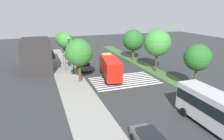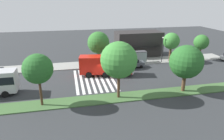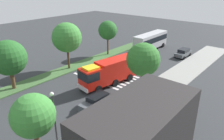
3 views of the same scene
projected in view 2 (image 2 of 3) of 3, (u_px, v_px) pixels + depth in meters
name	position (u px, v px, depth m)	size (l,w,h in m)	color
ground_plane	(105.00, 79.00, 36.75)	(120.00, 120.00, 0.00)	#2D3033
sidewalk	(98.00, 64.00, 44.69)	(60.00, 4.87, 0.14)	gray
median_strip	(114.00, 98.00, 29.62)	(60.00, 3.00, 0.14)	#3D6033
crosswalk	(94.00, 80.00, 36.37)	(6.75, 11.17, 0.01)	silver
fire_truck	(107.00, 65.00, 37.79)	(10.00, 4.13, 3.68)	red
parked_car_mid	(132.00, 63.00, 42.41)	(4.72, 2.17, 1.71)	#474C51
bus_stop_shelter	(139.00, 55.00, 44.90)	(3.50, 1.40, 2.46)	#4C4C51
bench_near_shelter	(121.00, 62.00, 44.54)	(1.60, 0.50, 0.90)	#2D472D
street_lamp	(163.00, 47.00, 44.68)	(0.36, 0.36, 5.63)	#2D2D30
storefront_building	(138.00, 44.00, 50.68)	(10.94, 6.27, 5.90)	#282626
sidewalk_tree_far_west	(98.00, 43.00, 41.74)	(4.45, 4.45, 7.13)	#47301E
sidewalk_tree_west	(171.00, 41.00, 45.10)	(3.62, 3.62, 6.36)	#513823
sidewalk_tree_center	(201.00, 42.00, 46.79)	(3.39, 3.39, 5.66)	#513823
median_tree_far_west	(38.00, 69.00, 25.93)	(3.85, 3.85, 7.00)	#47301E
median_tree_west	(119.00, 60.00, 27.88)	(5.04, 5.04, 8.07)	#47301E
median_tree_center	(186.00, 62.00, 30.24)	(4.93, 4.93, 7.10)	#513823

